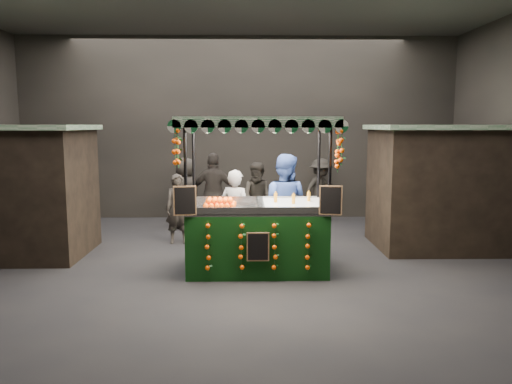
{
  "coord_description": "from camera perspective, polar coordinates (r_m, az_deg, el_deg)",
  "views": [
    {
      "loc": [
        0.23,
        -8.81,
        2.6
      ],
      "look_at": [
        0.41,
        0.36,
        1.35
      ],
      "focal_mm": 34.74,
      "sensor_mm": 36.0,
      "label": 1
    }
  ],
  "objects": [
    {
      "name": "neighbour_stall_right",
      "position": [
        11.19,
        20.79,
        0.62
      ],
      "size": [
        3.0,
        2.2,
        2.6
      ],
      "color": "black",
      "rests_on": "ground"
    },
    {
      "name": "shopper_2",
      "position": [
        11.81,
        -4.83,
        -0.2
      ],
      "size": [
        1.18,
        0.57,
        1.94
      ],
      "rotation": [
        0.0,
        0.0,
        3.05
      ],
      "color": "black",
      "rests_on": "ground"
    },
    {
      "name": "ground",
      "position": [
        9.19,
        -2.52,
        -8.69
      ],
      "size": [
        12.0,
        12.0,
        0.0
      ],
      "primitive_type": "plane",
      "color": "black",
      "rests_on": "ground"
    },
    {
      "name": "shopper_1",
      "position": [
        11.56,
        0.33,
        -0.85
      ],
      "size": [
        0.93,
        0.77,
        1.74
      ],
      "rotation": [
        0.0,
        0.0,
        -0.14
      ],
      "color": "black",
      "rests_on": "ground"
    },
    {
      "name": "vendor_blue",
      "position": [
        9.76,
        3.23,
        -1.58
      ],
      "size": [
        1.21,
        1.08,
        2.04
      ],
      "rotation": [
        0.0,
        0.0,
        2.76
      ],
      "color": "navy",
      "rests_on": "ground"
    },
    {
      "name": "neighbour_stall_left",
      "position": [
        10.92,
        -26.16,
        0.17
      ],
      "size": [
        3.0,
        2.2,
        2.6
      ],
      "color": "black",
      "rests_on": "ground"
    },
    {
      "name": "market_hall",
      "position": [
        8.85,
        -2.65,
        12.83
      ],
      "size": [
        12.1,
        10.1,
        5.05
      ],
      "color": "black",
      "rests_on": "ground"
    },
    {
      "name": "shopper_0",
      "position": [
        11.01,
        -8.94,
        -1.92
      ],
      "size": [
        0.59,
        0.42,
        1.54
      ],
      "rotation": [
        0.0,
        0.0,
        0.09
      ],
      "color": "#2B2723",
      "rests_on": "ground"
    },
    {
      "name": "vendor_grey",
      "position": [
        9.77,
        -2.4,
        -2.47
      ],
      "size": [
        0.75,
        0.64,
        1.73
      ],
      "rotation": [
        0.0,
        0.0,
        2.72
      ],
      "color": "slate",
      "rests_on": "ground"
    },
    {
      "name": "shopper_3",
      "position": [
        13.39,
        7.45,
        0.19
      ],
      "size": [
        1.27,
        1.15,
        1.71
      ],
      "rotation": [
        0.0,
        0.0,
        0.61
      ],
      "color": "black",
      "rests_on": "ground"
    },
    {
      "name": "shopper_4",
      "position": [
        12.58,
        -8.1,
        -0.11
      ],
      "size": [
        1.02,
        1.02,
        1.79
      ],
      "rotation": [
        0.0,
        0.0,
        3.92
      ],
      "color": "#2A2622",
      "rests_on": "ground"
    },
    {
      "name": "juice_stall",
      "position": [
        8.79,
        0.23,
        -3.77
      ],
      "size": [
        2.82,
        1.66,
        2.73
      ],
      "color": "black",
      "rests_on": "ground"
    }
  ]
}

